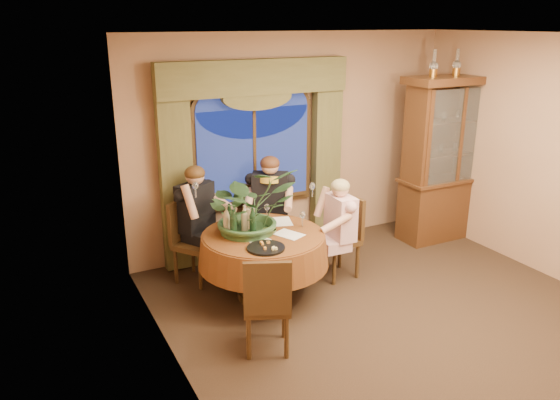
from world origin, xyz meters
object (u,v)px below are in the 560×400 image
chair_front_left (267,302)px  wine_bottle_1 (227,222)px  oil_lamp_right (479,61)px  chair_back_right (261,226)px  china_cabinet (448,159)px  centerpiece_plant (249,176)px  dining_table (264,266)px  wine_bottle_3 (233,225)px  chair_back (196,242)px  oil_lamp_center (457,62)px  wine_bottle_4 (244,221)px  person_back (196,222)px  wine_bottle_0 (229,218)px  chair_right (338,238)px  olive_bowl (269,231)px  oil_lamp_left (434,63)px  wine_bottle_2 (253,222)px  stoneware_vase (250,220)px  person_pink (340,231)px  person_scarf (270,210)px

chair_front_left → wine_bottle_1: 1.11m
oil_lamp_right → chair_back_right: size_ratio=0.35×
china_cabinet → centerpiece_plant: size_ratio=2.08×
dining_table → wine_bottle_3: wine_bottle_3 is taller
chair_back → centerpiece_plant: centerpiece_plant is taller
oil_lamp_center → wine_bottle_4: (-3.22, -0.45, -1.49)m
chair_back_right → centerpiece_plant: size_ratio=0.89×
person_back → wine_bottle_0: person_back is taller
chair_back_right → dining_table: bearing=90.0°
chair_front_left → chair_right: bearing=58.9°
chair_right → chair_front_left: size_ratio=1.00×
china_cabinet → olive_bowl: (-2.96, -0.52, -0.34)m
dining_table → oil_lamp_left: 3.36m
oil_lamp_left → wine_bottle_3: oil_lamp_left is taller
china_cabinet → wine_bottle_2: 3.21m
china_cabinet → wine_bottle_1: 3.43m
chair_back → stoneware_vase: (0.43, -0.59, 0.40)m
china_cabinet → wine_bottle_3: china_cabinet is taller
wine_bottle_1 → chair_back: bearing=103.7°
oil_lamp_center → chair_back: bearing=176.4°
centerpiece_plant → wine_bottle_4: size_ratio=3.26×
chair_back → wine_bottle_1: 0.78m
person_back → wine_bottle_2: (0.34, -0.88, 0.23)m
person_back → wine_bottle_0: bearing=74.7°
oil_lamp_right → olive_bowl: (-3.35, -0.52, -1.63)m
person_pink → wine_bottle_3: (-1.30, 0.02, 0.29)m
dining_table → oil_lamp_right: 4.00m
oil_lamp_right → chair_back: bearing=176.8°
dining_table → stoneware_vase: bearing=127.2°
chair_back → wine_bottle_0: 0.72m
chair_right → chair_front_left: bearing=121.0°
olive_bowl → wine_bottle_1: bearing=164.4°
olive_bowl → wine_bottle_3: size_ratio=0.46×
person_pink → stoneware_vase: 1.10m
chair_front_left → wine_bottle_0: (0.09, 1.11, 0.44)m
china_cabinet → chair_back: 3.62m
centerpiece_plant → wine_bottle_4: (-0.10, -0.08, -0.45)m
oil_lamp_center → wine_bottle_4: size_ratio=1.03×
chair_back → oil_lamp_left: bearing=139.6°
chair_back → wine_bottle_4: wine_bottle_4 is taller
person_back → oil_lamp_center: bearing=145.1°
centerpiece_plant → wine_bottle_4: centerpiece_plant is taller
chair_back_right → chair_back: 0.91m
chair_front_left → person_scarf: 1.96m
china_cabinet → wine_bottle_4: bearing=-172.1°
oil_lamp_center → olive_bowl: oil_lamp_center is taller
person_pink → olive_bowl: size_ratio=8.16×
wine_bottle_1 → wine_bottle_0: bearing=52.4°
oil_lamp_center → chair_back: (-3.55, 0.22, -1.93)m
oil_lamp_left → stoneware_vase: (-2.73, -0.37, -1.53)m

